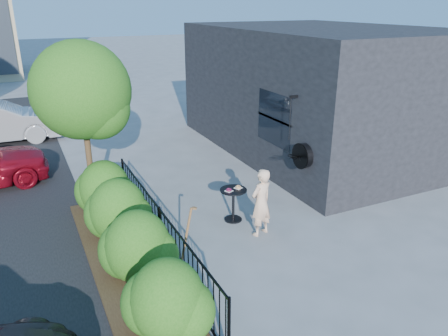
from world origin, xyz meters
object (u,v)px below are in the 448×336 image
woman (261,202)px  shovel (184,244)px  cafe_table (233,199)px  patio_tree (85,96)px

woman → shovel: size_ratio=1.14×
cafe_table → woman: 0.89m
cafe_table → shovel: size_ratio=0.62×
patio_tree → woman: size_ratio=2.63×
cafe_table → patio_tree: bearing=144.1°
cafe_table → woman: (0.24, -0.83, 0.22)m
shovel → cafe_table: bearing=39.9°
patio_tree → shovel: bearing=-73.9°
patio_tree → cafe_table: bearing=-35.9°
woman → shovel: woman is taller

